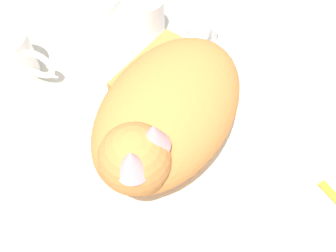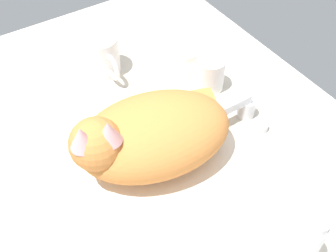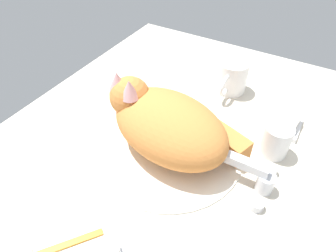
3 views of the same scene
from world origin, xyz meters
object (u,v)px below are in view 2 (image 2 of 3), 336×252
coffee_mug (101,55)px  rinse_cup (210,74)px  soap_bar (187,54)px  faucet (242,108)px  toothpaste_bottle (306,246)px  cat (148,135)px

coffee_mug → rinse_cup: (17.63, 17.13, -0.71)cm
coffee_mug → soap_bar: 19.71cm
coffee_mug → faucet: bearing=30.8°
rinse_cup → toothpaste_bottle: (40.35, -13.04, 2.52)cm
coffee_mug → rinse_cup: bearing=44.2°
cat → soap_bar: 30.72cm
coffee_mug → rinse_cup: size_ratio=1.65×
cat → coffee_mug: (-28.18, 4.60, -2.94)cm
faucet → cat: bearing=-91.2°
faucet → soap_bar: size_ratio=2.04×
cat → rinse_cup: bearing=115.9°
cat → soap_bar: bearing=132.0°
cat → toothpaste_bottle: (29.80, 8.69, -1.14)cm
cat → toothpaste_bottle: size_ratio=2.43×
coffee_mug → soap_bar: coffee_mug is taller
cat → coffee_mug: 28.71cm
faucet → coffee_mug: bearing=-149.2°
rinse_cup → toothpaste_bottle: size_ratio=0.56×
faucet → soap_bar: 20.74cm
coffee_mug → rinse_cup: coffee_mug is taller
faucet → toothpaste_bottle: bearing=-23.9°
coffee_mug → soap_bar: bearing=66.2°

